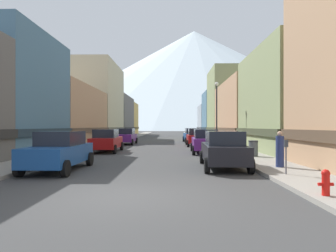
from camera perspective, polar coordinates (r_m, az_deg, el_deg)
name	(u,v)px	position (r m, az deg, el deg)	size (l,w,h in m)	color
ground_plane	(126,196)	(8.50, -8.44, -13.72)	(400.00, 400.00, 0.00)	#3D3D3D
sidewalk_left	(122,139)	(43.86, -9.11, -2.59)	(2.50, 100.00, 0.15)	gray
sidewalk_right	(205,139)	(43.47, 7.35, -2.61)	(2.50, 100.00, 0.15)	gray
storefront_left_2	(54,117)	(34.19, -21.82, 1.76)	(8.98, 13.90, 6.42)	tan
storefront_left_3	(94,103)	(47.10, -14.52, 4.51)	(7.53, 12.73, 11.89)	beige
storefront_left_4	(114,117)	(60.12, -10.72, 1.79)	(6.75, 13.33, 8.21)	#66605B
storefront_left_5	(122,119)	(71.02, -9.17, 1.30)	(7.36, 8.36, 7.69)	#D8B259
storefront_right_1	(311,103)	(23.98, 26.69, 4.13)	(8.81, 10.36, 7.80)	#8C9966
storefront_right_2	(255,114)	(35.68, 17.09, 2.37)	(7.91, 13.90, 7.31)	tan
storefront_right_3	(234,105)	(47.21, 13.08, 4.07)	(7.92, 9.25, 11.17)	#8C9966
storefront_right_4	(229,115)	(56.61, 12.09, 2.11)	(10.01, 8.54, 8.63)	slate
storefront_right_5	(217,121)	(65.95, 9.75, 1.04)	(8.36, 9.59, 6.82)	#99A5B2
car_left_0	(60,151)	(13.91, -20.88, -4.62)	(2.06, 4.40, 1.78)	#19478C
car_left_1	(106,141)	(22.74, -12.21, -2.85)	(2.17, 4.45, 1.78)	#9E1111
car_left_2	(126,136)	(32.04, -8.37, -2.05)	(2.10, 4.42, 1.78)	#591E72
car_right_0	(224,149)	(13.95, 11.06, -4.61)	(2.21, 4.47, 1.78)	black
car_right_1	(205,141)	(21.50, 7.45, -3.02)	(2.19, 4.46, 1.78)	#591E72
car_right_2	(196,137)	(29.19, 5.70, -2.24)	(2.08, 4.41, 1.78)	#9E1111
car_right_3	(192,135)	(35.73, 4.82, -1.84)	(2.21, 4.47, 1.78)	#19478C
fire_hydrant_near	(326,182)	(8.84, 29.03, -9.70)	(0.40, 0.22, 0.70)	red
parking_meter_near	(286,152)	(11.99, 22.55, -4.81)	(0.14, 0.10, 1.33)	#595960
trash_bin_right	(253,148)	(18.42, 16.70, -4.30)	(0.59, 0.59, 0.98)	#4C5156
potted_plant_0	(53,147)	(21.44, -22.08, -3.98)	(0.47, 0.47, 0.78)	brown
potted_plant_1	(235,141)	(26.34, 13.29, -2.94)	(0.61, 0.61, 1.00)	brown
pedestrian_0	(280,150)	(14.00, 21.48, -4.58)	(0.36, 0.36, 1.64)	navy
streetlamp_right	(217,104)	(26.12, 9.72, 4.28)	(0.36, 0.36, 5.86)	black
mountain_backdrop	(194,80)	(272.50, 5.25, 9.20)	(299.70, 299.70, 91.75)	silver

